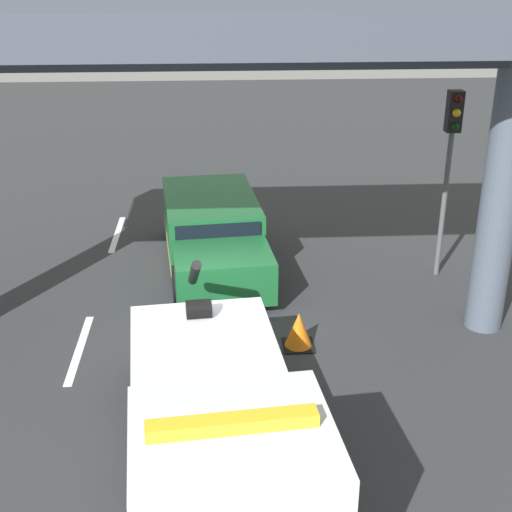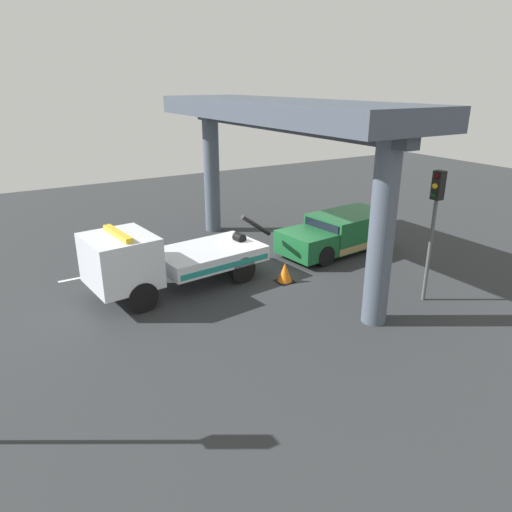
% 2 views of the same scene
% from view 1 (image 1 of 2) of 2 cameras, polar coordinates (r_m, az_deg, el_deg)
% --- Properties ---
extents(ground_plane, '(60.00, 40.00, 0.10)m').
position_cam_1_polar(ground_plane, '(14.06, -3.32, -7.35)').
color(ground_plane, '#2D3033').
extents(lane_stripe_west, '(2.60, 0.16, 0.01)m').
position_cam_1_polar(lane_stripe_west, '(19.62, -11.15, 1.75)').
color(lane_stripe_west, silver).
rests_on(lane_stripe_west, ground).
extents(lane_stripe_mid, '(2.60, 0.16, 0.01)m').
position_cam_1_polar(lane_stripe_mid, '(14.30, -14.07, -7.28)').
color(lane_stripe_mid, silver).
rests_on(lane_stripe_mid, ground).
extents(tow_truck_white, '(7.34, 2.98, 2.46)m').
position_cam_1_polar(tow_truck_white, '(9.82, -2.90, -13.98)').
color(tow_truck_white, silver).
rests_on(tow_truck_white, ground).
extents(towed_van_green, '(5.39, 2.69, 1.58)m').
position_cam_1_polar(towed_van_green, '(17.17, -3.47, 1.73)').
color(towed_van_green, '#195B2D').
rests_on(towed_van_green, ground).
extents(overpass_structure, '(3.60, 13.08, 6.32)m').
position_cam_1_polar(overpass_structure, '(12.65, -3.94, 15.81)').
color(overpass_structure, '#4C5666').
rests_on(overpass_structure, ground).
extents(traffic_light_near, '(0.39, 0.32, 4.36)m').
position_cam_1_polar(traffic_light_near, '(16.40, 15.46, 8.68)').
color(traffic_light_near, '#515456').
rests_on(traffic_light_near, ground).
extents(traffic_cone_orange, '(0.61, 0.61, 0.73)m').
position_cam_1_polar(traffic_cone_orange, '(13.82, 3.46, -6.04)').
color(traffic_cone_orange, orange).
rests_on(traffic_cone_orange, ground).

